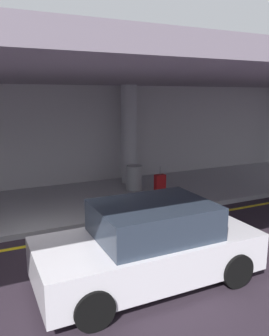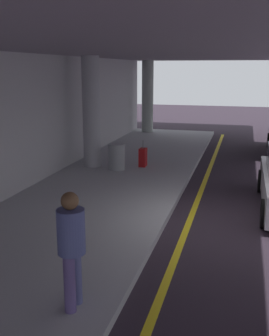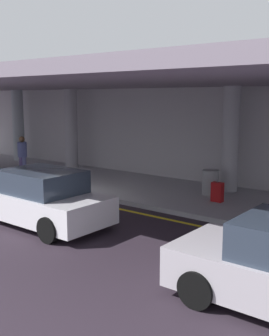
{
  "view_description": "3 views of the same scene",
  "coord_description": "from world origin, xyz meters",
  "px_view_note": "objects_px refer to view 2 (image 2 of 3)",
  "views": [
    {
      "loc": [
        -1.21,
        -7.11,
        3.4
      ],
      "look_at": [
        2.97,
        1.73,
        1.32
      ],
      "focal_mm": 36.26,
      "sensor_mm": 36.0,
      "label": 1
    },
    {
      "loc": [
        -8.67,
        -0.55,
        3.4
      ],
      "look_at": [
        1.69,
        2.27,
        0.76
      ],
      "focal_mm": 43.52,
      "sensor_mm": 36.0,
      "label": 2
    },
    {
      "loc": [
        10.3,
        -8.98,
        3.4
      ],
      "look_at": [
        1.14,
        2.63,
        0.9
      ],
      "focal_mm": 44.53,
      "sensor_mm": 36.0,
      "label": 3
    }
  ],
  "objects_px": {
    "traveler_with_luggage": "(71,243)",
    "trash_bin_steel": "(117,157)",
    "support_column_right_mid": "(148,97)",
    "suitcase_upright_secondary": "(143,157)",
    "support_column_center": "(91,112)"
  },
  "relations": [
    {
      "from": "support_column_center",
      "to": "suitcase_upright_secondary",
      "type": "relative_size",
      "value": 4.06
    },
    {
      "from": "suitcase_upright_secondary",
      "to": "trash_bin_steel",
      "type": "xyz_separation_m",
      "value": [
        -0.64,
        0.73,
        0.11
      ]
    },
    {
      "from": "traveler_with_luggage",
      "to": "suitcase_upright_secondary",
      "type": "bearing_deg",
      "value": -55.42
    },
    {
      "from": "traveler_with_luggage",
      "to": "trash_bin_steel",
      "type": "height_order",
      "value": "traveler_with_luggage"
    },
    {
      "from": "support_column_right_mid",
      "to": "suitcase_upright_secondary",
      "type": "distance_m",
      "value": 7.92
    },
    {
      "from": "support_column_center",
      "to": "support_column_right_mid",
      "type": "distance_m",
      "value": 8.0
    },
    {
      "from": "support_column_right_mid",
      "to": "traveler_with_luggage",
      "type": "relative_size",
      "value": 2.17
    },
    {
      "from": "traveler_with_luggage",
      "to": "trash_bin_steel",
      "type": "xyz_separation_m",
      "value": [
        7.78,
        1.85,
        -0.54
      ]
    },
    {
      "from": "support_column_center",
      "to": "trash_bin_steel",
      "type": "height_order",
      "value": "support_column_center"
    },
    {
      "from": "support_column_center",
      "to": "support_column_right_mid",
      "type": "bearing_deg",
      "value": 0.0
    },
    {
      "from": "suitcase_upright_secondary",
      "to": "trash_bin_steel",
      "type": "relative_size",
      "value": 1.06
    },
    {
      "from": "support_column_right_mid",
      "to": "traveler_with_luggage",
      "type": "xyz_separation_m",
      "value": [
        -16.0,
        -2.78,
        -0.86
      ]
    },
    {
      "from": "traveler_with_luggage",
      "to": "support_column_center",
      "type": "bearing_deg",
      "value": -43.83
    },
    {
      "from": "support_column_center",
      "to": "suitcase_upright_secondary",
      "type": "distance_m",
      "value": 2.29
    },
    {
      "from": "suitcase_upright_secondary",
      "to": "trash_bin_steel",
      "type": "distance_m",
      "value": 0.97
    }
  ]
}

